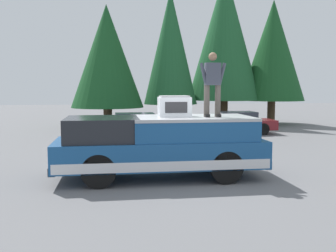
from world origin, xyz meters
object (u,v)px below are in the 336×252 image
at_px(compressor_unit, 174,106).
at_px(parked_car_maroon, 235,123).
at_px(parked_car_navy, 133,125).
at_px(pickup_truck, 160,146).
at_px(person_on_truck_bed, 212,83).

relative_size(compressor_unit, parked_car_maroon, 0.20).
xyz_separation_m(compressor_unit, parked_car_maroon, (9.13, -4.68, -1.35)).
xyz_separation_m(compressor_unit, parked_car_navy, (8.76, 0.63, -1.35)).
xyz_separation_m(pickup_truck, parked_car_navy, (8.82, 0.23, -0.29)).
xyz_separation_m(parked_car_maroon, parked_car_navy, (-0.37, 5.31, 0.00)).
distance_m(pickup_truck, parked_car_maroon, 10.50).
bearing_deg(person_on_truck_bed, parked_car_navy, 10.01).
distance_m(person_on_truck_bed, parked_car_maroon, 10.32).
distance_m(pickup_truck, person_on_truck_bed, 2.18).
bearing_deg(compressor_unit, pickup_truck, 97.91).
height_order(compressor_unit, parked_car_maroon, compressor_unit).
bearing_deg(parked_car_maroon, person_on_truck_bed, 158.52).
distance_m(pickup_truck, compressor_unit, 1.13).
bearing_deg(pickup_truck, person_on_truck_bed, -99.80).
distance_m(compressor_unit, parked_car_maroon, 10.35).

